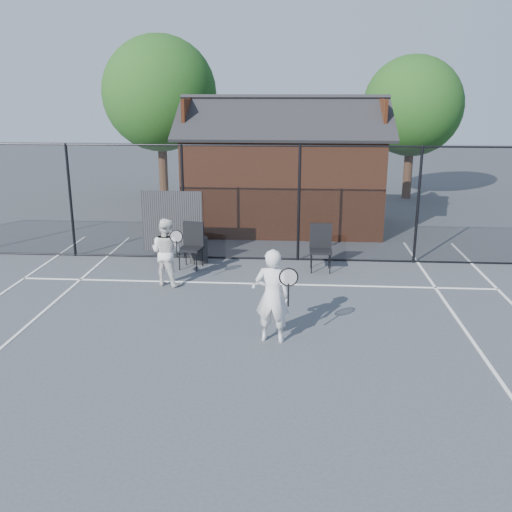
# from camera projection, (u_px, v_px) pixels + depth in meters

# --- Properties ---
(ground) EXTENTS (80.00, 80.00, 0.00)m
(ground) POSITION_uv_depth(u_px,v_px,m) (242.00, 337.00, 10.28)
(ground) COLOR #41444A
(ground) RESTS_ON ground
(court_lines) EXTENTS (11.02, 18.00, 0.01)m
(court_lines) POSITION_uv_depth(u_px,v_px,m) (234.00, 372.00, 9.01)
(court_lines) COLOR white
(court_lines) RESTS_ON ground
(fence) EXTENTS (22.04, 3.00, 3.00)m
(fence) POSITION_uv_depth(u_px,v_px,m) (248.00, 205.00, 14.69)
(fence) COLOR black
(fence) RESTS_ON ground
(clubhouse) EXTENTS (6.50, 4.36, 4.19)m
(clubhouse) POSITION_uv_depth(u_px,v_px,m) (283.00, 177.00, 18.42)
(clubhouse) COLOR #622E17
(clubhouse) RESTS_ON ground
(tree_left) EXTENTS (4.48, 4.48, 6.44)m
(tree_left) POSITION_uv_depth(u_px,v_px,m) (160.00, 94.00, 22.36)
(tree_left) COLOR #361E15
(tree_left) RESTS_ON ground
(tree_right) EXTENTS (3.97, 3.97, 5.70)m
(tree_right) POSITION_uv_depth(u_px,v_px,m) (413.00, 106.00, 22.77)
(tree_right) COLOR #361E15
(tree_right) RESTS_ON ground
(player_front) EXTENTS (0.78, 0.60, 1.69)m
(player_front) POSITION_uv_depth(u_px,v_px,m) (272.00, 296.00, 9.92)
(player_front) COLOR white
(player_front) RESTS_ON ground
(player_back) EXTENTS (0.92, 0.82, 1.55)m
(player_back) POSITION_uv_depth(u_px,v_px,m) (166.00, 252.00, 12.91)
(player_back) COLOR white
(player_back) RESTS_ON ground
(chair_left) EXTENTS (0.63, 0.65, 1.12)m
(chair_left) POSITION_uv_depth(u_px,v_px,m) (191.00, 247.00, 14.17)
(chair_left) COLOR black
(chair_left) RESTS_ON ground
(chair_right) EXTENTS (0.54, 0.57, 1.13)m
(chair_right) POSITION_uv_depth(u_px,v_px,m) (321.00, 249.00, 13.95)
(chair_right) COLOR black
(chair_right) RESTS_ON ground
(waste_bin) EXTENTS (0.54, 0.54, 0.68)m
(waste_bin) POSITION_uv_depth(u_px,v_px,m) (199.00, 250.00, 14.70)
(waste_bin) COLOR #262626
(waste_bin) RESTS_ON ground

